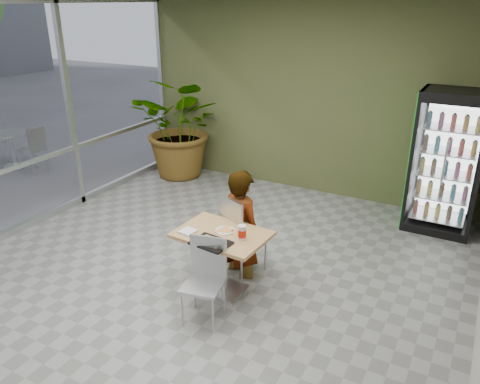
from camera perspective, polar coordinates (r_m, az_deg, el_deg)
name	(u,v)px	position (r m, az deg, el deg)	size (l,w,h in m)	color
ground	(193,285)	(5.67, -5.74, -11.22)	(7.00, 7.00, 0.00)	gray
room_envelope	(187,157)	(4.97, -6.45, 4.31)	(6.00, 7.00, 3.20)	beige
storefront_frame	(1,123)	(7.08, -27.08, 7.49)	(0.10, 7.00, 3.20)	#B5B8BB
dining_table	(222,250)	(5.28, -2.17, -7.06)	(1.03, 0.75, 0.75)	tan
chair_far	(237,229)	(5.62, -0.35, -4.48)	(0.58, 0.59, 1.01)	#B5B8BB
chair_near	(206,272)	(4.92, -4.21, -9.73)	(0.47, 0.47, 0.89)	#B5B8BB
seated_woman	(242,233)	(5.67, 0.24, -5.07)	(0.60, 0.39, 1.63)	black
pizza_plate	(225,230)	(5.21, -1.86, -4.63)	(0.31, 0.24, 0.03)	silver
soda_cup	(242,233)	(5.01, 0.25, -4.97)	(0.09, 0.09, 0.16)	silver
napkin_stack	(188,231)	(5.21, -6.40, -4.80)	(0.16, 0.16, 0.02)	silver
cafeteria_tray	(211,243)	(4.96, -3.56, -6.23)	(0.40, 0.29, 0.02)	black
beverage_fridge	(446,163)	(7.17, 23.85, 3.28)	(0.92, 0.71, 2.02)	black
potted_plant	(183,127)	(8.77, -7.01, 7.84)	(1.69, 1.46, 1.88)	#2E6B2A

